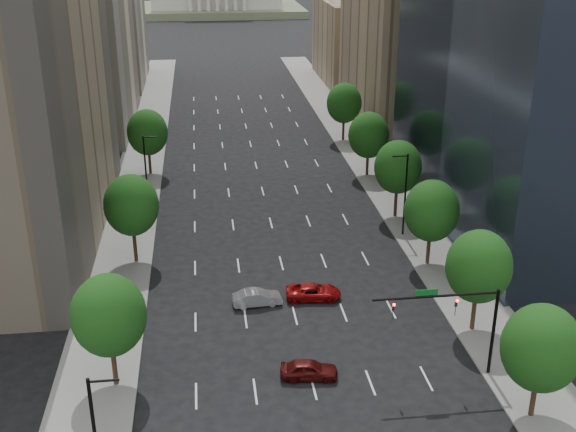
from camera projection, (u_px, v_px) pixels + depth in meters
name	position (u px, v px, depth m)	size (l,w,h in m)	color
sidewalk_left	(128.00, 229.00, 76.53)	(6.00, 200.00, 0.15)	slate
sidewalk_right	(408.00, 216.00, 80.06)	(6.00, 200.00, 0.15)	slate
midrise_cream_left	(78.00, 14.00, 108.10)	(14.00, 30.00, 35.00)	beige
filler_left	(107.00, 38.00, 141.60)	(14.00, 26.00, 18.00)	beige
parking_tan_right	(402.00, 28.00, 112.01)	(14.00, 30.00, 30.00)	#8C7759
filler_right	(356.00, 41.00, 144.93)	(14.00, 26.00, 16.00)	#8C7759
tree_right_0	(541.00, 348.00, 45.79)	(5.20, 5.20, 8.39)	#382316
tree_right_1	(479.00, 267.00, 55.73)	(5.20, 5.20, 8.75)	#382316
tree_right_2	(432.00, 211.00, 66.77)	(5.20, 5.20, 8.61)	#382316
tree_right_3	(398.00, 167.00, 77.65)	(5.20, 5.20, 8.89)	#382316
tree_right_4	(369.00, 135.00, 90.63)	(5.20, 5.20, 8.46)	#382316
tree_right_5	(344.00, 103.00, 105.17)	(5.20, 5.20, 8.75)	#382316
tree_left_0	(109.00, 315.00, 48.88)	(5.20, 5.20, 8.75)	#382316
tree_left_1	(131.00, 205.00, 67.11)	(5.20, 5.20, 8.97)	#382316
tree_left_2	(147.00, 132.00, 91.02)	(5.20, 5.20, 8.68)	#382316
streetlight_rn	(405.00, 192.00, 73.41)	(1.70, 0.20, 9.00)	black
streetlight_ln	(146.00, 171.00, 79.51)	(1.70, 0.20, 9.00)	black
traffic_signal	(462.00, 315.00, 50.06)	(9.12, 0.40, 7.38)	black
foothills	(247.00, 9.00, 590.71)	(720.00, 413.00, 263.00)	olive
car_maroon	(309.00, 369.00, 51.62)	(1.69, 4.19, 1.43)	#440C0B
car_silver	(257.00, 298.00, 61.42)	(1.48, 4.26, 1.40)	#96959A
car_red_far	(313.00, 292.00, 62.45)	(2.23, 4.84, 1.34)	maroon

